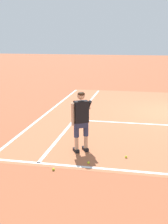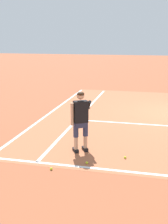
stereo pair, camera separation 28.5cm
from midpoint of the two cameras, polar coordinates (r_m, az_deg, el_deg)
name	(u,v)px [view 2 (the right image)]	position (r m, az deg, el deg)	size (l,w,h in m)	color
line_singles_left	(84,112)	(12.41, 0.60, -0.08)	(0.10, 10.46, 0.01)	white
line_doubles_left	(53,111)	(12.77, -5.43, 0.28)	(0.10, 10.46, 0.01)	white
tennis_player	(81,117)	(7.98, 0.35, -1.08)	(0.56, 1.22, 1.71)	black
tennis_ball_near_feet	(125,157)	(7.90, 9.11, -8.80)	(0.07, 0.07, 0.07)	#CCE02D
tennis_ball_by_baseline	(87,163)	(7.50, 1.66, -9.92)	(0.07, 0.07, 0.07)	#CCE02D
tennis_ball_mid_court	(51,169)	(7.21, -5.30, -11.04)	(0.07, 0.07, 0.07)	#CCE02D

